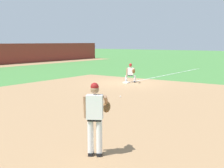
# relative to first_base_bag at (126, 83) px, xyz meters

# --- Properties ---
(ground_plane) EXTENTS (160.00, 160.00, 0.00)m
(ground_plane) POSITION_rel_first_base_bag_xyz_m (0.00, 0.00, -0.04)
(ground_plane) COLOR #47843D
(infield_dirt_patch) EXTENTS (18.00, 18.00, 0.01)m
(infield_dirt_patch) POSITION_rel_first_base_bag_xyz_m (-6.04, -3.40, -0.04)
(infield_dirt_patch) COLOR #A87F56
(infield_dirt_patch) RESTS_ON ground
(foul_line_stripe) EXTENTS (14.24, 0.10, 0.00)m
(foul_line_stripe) POSITION_rel_first_base_bag_xyz_m (7.12, 0.00, -0.04)
(foul_line_stripe) COLOR white
(foul_line_stripe) RESTS_ON ground
(first_base_bag) EXTENTS (0.38, 0.38, 0.09)m
(first_base_bag) POSITION_rel_first_base_bag_xyz_m (0.00, 0.00, 0.00)
(first_base_bag) COLOR white
(first_base_bag) RESTS_ON ground
(baseball) EXTENTS (0.07, 0.07, 0.07)m
(baseball) POSITION_rel_first_base_bag_xyz_m (-4.80, -2.70, -0.01)
(baseball) COLOR white
(baseball) RESTS_ON ground
(pitcher) EXTENTS (0.84, 0.58, 1.86)m
(pitcher) POSITION_rel_first_base_bag_xyz_m (-12.04, -6.79, 1.01)
(pitcher) COLOR black
(pitcher) RESTS_ON ground
(first_baseman) EXTENTS (0.83, 1.01, 1.34)m
(first_baseman) POSITION_rel_first_base_bag_xyz_m (0.47, -0.05, 0.69)
(first_baseman) COLOR black
(first_baseman) RESTS_ON ground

